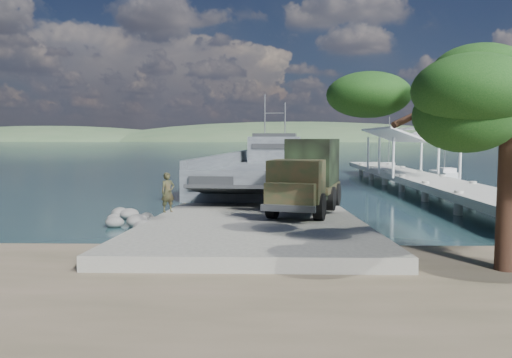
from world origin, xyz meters
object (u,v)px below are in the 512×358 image
Objects in this scene: military_truck at (308,175)px; sailboat_far at (388,169)px; overhang_tree at (487,89)px; pier at (413,170)px; sailboat_near at (445,175)px; landing_craft at (265,175)px; soldier at (168,201)px.

military_truck is 1.19× the size of sailboat_far.
overhang_tree is (4.54, -10.86, 3.43)m from military_truck.
sailboat_far reaches higher than pier.
military_truck is at bearing -121.50° from pier.
sailboat_near is at bearing 74.62° from military_truck.
pier is 19.69m from military_truck.
landing_craft is 20.87m from military_truck.
pier is at bearing -86.21° from sailboat_far.
soldier is 45.72m from sailboat_far.
soldier is (-4.39, -23.90, 0.61)m from landing_craft.
sailboat_near reaches higher than pier.
overhang_tree reaches higher than sailboat_far.
sailboat_far is at bearing 53.52° from landing_craft.
landing_craft is 20.93m from sailboat_near.
sailboat_far is 49.79m from overhang_tree.
pier reaches higher than military_truck.
military_truck is 7.58m from soldier.
sailboat_far is at bearing 111.94° from sailboat_near.
soldier is at bearing -127.09° from sailboat_near.
sailboat_far reaches higher than sailboat_near.
pier is 21.32m from sailboat_far.
sailboat_near is at bearing 59.57° from pier.
sailboat_far is 0.90× the size of overhang_tree.
pier is 13.28m from landing_craft.
soldier is (-17.06, -20.00, -0.17)m from pier.
soldier is at bearing -94.60° from landing_craft.
overhang_tree is (-8.70, -48.72, 5.44)m from sailboat_far.
landing_craft is at bearing 102.40° from overhang_tree.
sailboat_near is at bearing 16.78° from soldier.
military_truck is at bearing 112.70° from overhang_tree.
landing_craft reaches higher than sailboat_far.
overhang_tree reaches higher than pier.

